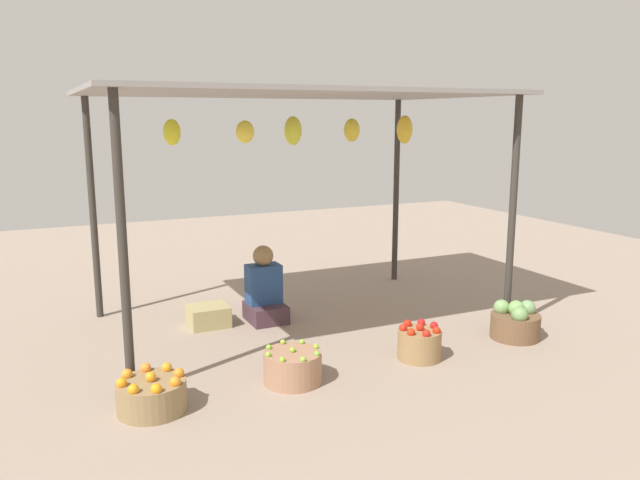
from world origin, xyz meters
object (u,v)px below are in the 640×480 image
vendor_person (264,292)px  wooden_crate_near_vendor (208,316)px  basket_cabbages (515,323)px  basket_limes (293,367)px  basket_oranges (152,395)px  basket_red_tomatoes (419,343)px

vendor_person → wooden_crate_near_vendor: size_ratio=2.02×
basket_cabbages → wooden_crate_near_vendor: bearing=148.1°
basket_limes → basket_cabbages: 2.29m
basket_oranges → basket_cabbages: (3.39, 0.06, 0.03)m
basket_oranges → basket_red_tomatoes: 2.28m
basket_red_tomatoes → basket_cabbages: 1.11m
vendor_person → basket_limes: size_ratio=1.70×
vendor_person → wooden_crate_near_vendor: (-0.57, 0.07, -0.19)m
vendor_person → basket_oranges: size_ratio=1.59×
basket_cabbages → vendor_person: bearing=142.5°
basket_oranges → basket_red_tomatoes: (2.28, 0.01, 0.02)m
basket_oranges → basket_limes: 1.10m
vendor_person → basket_limes: (-0.33, -1.53, -0.17)m
basket_oranges → basket_cabbages: basket_cabbages is taller
vendor_person → basket_red_tomatoes: vendor_person is taller
basket_cabbages → wooden_crate_near_vendor: basket_cabbages is taller
basket_red_tomatoes → basket_oranges: bearing=-179.7°
basket_oranges → vendor_person: bearing=47.6°
basket_limes → basket_cabbages: basket_cabbages is taller
basket_oranges → basket_red_tomatoes: size_ratio=1.31×
basket_red_tomatoes → basket_cabbages: basket_cabbages is taller
wooden_crate_near_vendor → vendor_person: bearing=-7.2°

